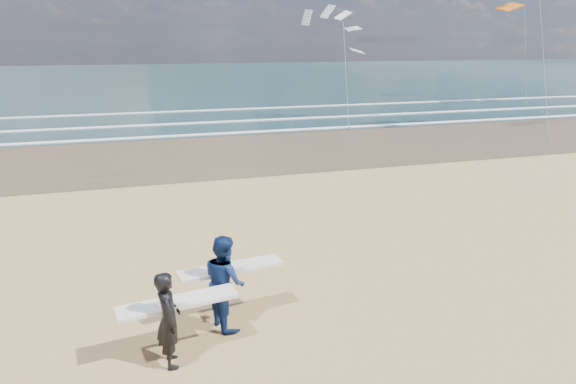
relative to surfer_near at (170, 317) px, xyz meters
name	(u,v)px	position (x,y,z in m)	size (l,w,h in m)	color
wet_sand_strip	(476,135)	(19.92, 18.26, -0.91)	(220.00, 12.00, 0.01)	#4C3E29
ocean	(262,77)	(19.92, 72.26, -0.91)	(220.00, 100.00, 0.02)	#1B393B
foam_breakers	(397,113)	(19.92, 28.36, -0.87)	(220.00, 11.70, 0.05)	white
surfer_near	(170,317)	(0.00, 0.00, 0.00)	(2.25, 1.11, 1.81)	black
surfer_far	(225,281)	(1.17, 1.00, 0.06)	(2.25, 1.30, 1.95)	#0E214E
kite_0	(541,23)	(23.08, 17.59, 5.64)	(6.30, 4.79, 11.55)	slate
kite_1	(345,57)	(13.96, 25.23, 3.57)	(5.28, 4.68, 8.32)	slate
kite_5	(525,17)	(35.40, 33.40, 6.76)	(5.32, 4.69, 14.43)	slate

